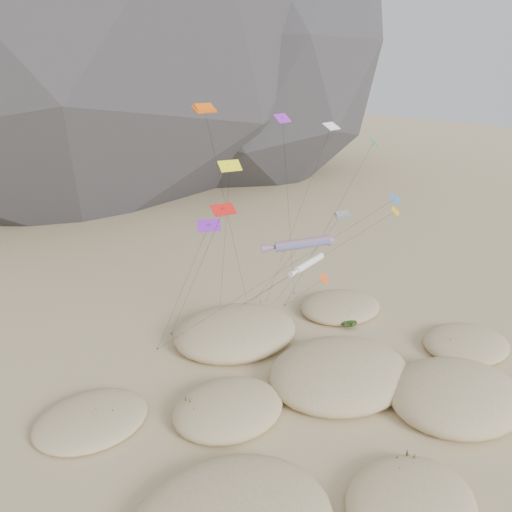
{
  "coord_description": "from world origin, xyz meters",
  "views": [
    {
      "loc": [
        -30.12,
        -28.44,
        30.85
      ],
      "look_at": [
        -2.7,
        12.0,
        12.5
      ],
      "focal_mm": 35.0,
      "sensor_mm": 36.0,
      "label": 1
    }
  ],
  "objects": [
    {
      "name": "rainbow_tube_kite",
      "position": [
        2.3,
        10.92,
        13.16
      ],
      "size": [
        7.36,
        14.58,
        14.05
      ],
      "color": "orange",
      "rests_on": "ground"
    },
    {
      "name": "orange_parafoil",
      "position": [
        -6.78,
        14.46,
        27.0
      ],
      "size": [
        11.96,
        9.82,
        27.88
      ],
      "color": "#DC560B",
      "rests_on": "ground"
    },
    {
      "name": "ground",
      "position": [
        0.0,
        0.0,
        0.0
      ],
      "size": [
        500.0,
        500.0,
        0.0
      ],
      "primitive_type": "plane",
      "color": "#CCB789",
      "rests_on": "ground"
    },
    {
      "name": "kite_stakes",
      "position": [
        0.82,
        22.41,
        0.15
      ],
      "size": [
        22.97,
        3.63,
        0.3
      ],
      "color": "#3F2D1E",
      "rests_on": "ground"
    },
    {
      "name": "dunes",
      "position": [
        -0.97,
        3.75,
        0.75
      ],
      "size": [
        51.36,
        39.77,
        4.03
      ],
      "color": "#CCB789",
      "rests_on": "ground"
    },
    {
      "name": "white_tube_kite",
      "position": [
        2.12,
        9.3,
        11.41
      ],
      "size": [
        6.21,
        14.49,
        12.01
      ],
      "color": "white",
      "rests_on": "ground"
    },
    {
      "name": "delta_kites",
      "position": [
        3.18,
        11.59,
        19.14
      ],
      "size": [
        27.43,
        18.35,
        26.53
      ],
      "color": "purple",
      "rests_on": "ground"
    },
    {
      "name": "multi_parafoil",
      "position": [
        8.33,
        11.11,
        15.29
      ],
      "size": [
        2.07,
        12.02,
        15.9
      ],
      "color": "red",
      "rests_on": "ground"
    },
    {
      "name": "dune_grass",
      "position": [
        -0.02,
        3.53,
        0.86
      ],
      "size": [
        40.96,
        27.74,
        1.43
      ],
      "color": "black",
      "rests_on": "ground"
    }
  ]
}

